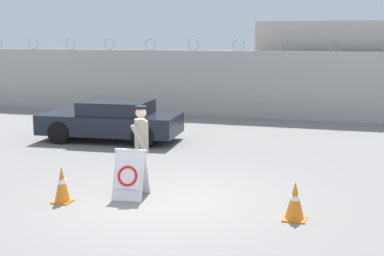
% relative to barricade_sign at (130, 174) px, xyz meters
% --- Properties ---
extents(ground_plane, '(90.00, 90.00, 0.00)m').
position_rel_barricade_sign_xyz_m(ground_plane, '(0.73, 0.03, -0.50)').
color(ground_plane, gray).
extents(perimeter_wall, '(36.00, 0.30, 3.10)m').
position_rel_barricade_sign_xyz_m(perimeter_wall, '(0.73, 11.18, 0.83)').
color(perimeter_wall, '#ADA8A0').
rests_on(perimeter_wall, ground_plane).
extents(building_block, '(7.75, 7.98, 3.80)m').
position_rel_barricade_sign_xyz_m(building_block, '(4.19, 15.92, 1.40)').
color(building_block, '#B2ADA3').
rests_on(building_block, ground_plane).
extents(barricade_sign, '(0.67, 0.73, 1.01)m').
position_rel_barricade_sign_xyz_m(barricade_sign, '(0.00, 0.00, 0.00)').
color(barricade_sign, white).
rests_on(barricade_sign, ground_plane).
extents(security_guard, '(0.44, 0.69, 1.80)m').
position_rel_barricade_sign_xyz_m(security_guard, '(0.00, 0.61, 0.52)').
color(security_guard, black).
rests_on(security_guard, ground_plane).
extents(traffic_cone_near, '(0.36, 0.36, 0.74)m').
position_rel_barricade_sign_xyz_m(traffic_cone_near, '(-1.17, -0.67, -0.13)').
color(traffic_cone_near, orange).
rests_on(traffic_cone_near, ground_plane).
extents(traffic_cone_mid, '(0.41, 0.41, 0.71)m').
position_rel_barricade_sign_xyz_m(traffic_cone_mid, '(3.33, -0.35, -0.15)').
color(traffic_cone_mid, orange).
rests_on(traffic_cone_mid, ground_plane).
extents(parked_car_front_coupe, '(4.41, 2.13, 1.26)m').
position_rel_barricade_sign_xyz_m(parked_car_front_coupe, '(-2.93, 5.32, 0.14)').
color(parked_car_front_coupe, black).
rests_on(parked_car_front_coupe, ground_plane).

